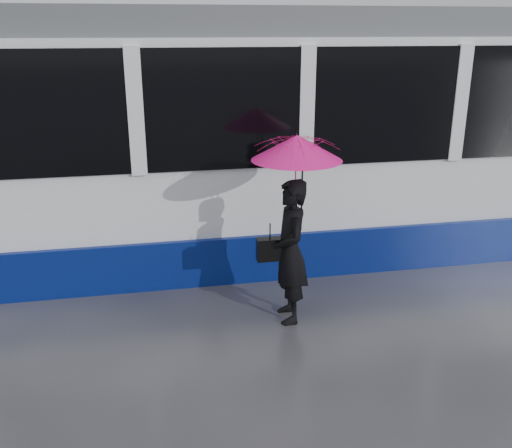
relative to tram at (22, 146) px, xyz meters
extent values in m
plane|color=#29292E|center=(1.86, -2.50, -1.64)|extent=(90.00, 90.00, 0.00)
cube|color=#3F3D38|center=(1.86, -0.72, -1.63)|extent=(34.00, 0.07, 0.02)
cube|color=#3F3D38|center=(1.86, 0.72, -1.63)|extent=(34.00, 0.07, 0.02)
cube|color=white|center=(0.00, 0.00, -0.11)|extent=(24.00, 2.40, 2.95)
cube|color=navy|center=(0.00, 0.00, -1.33)|extent=(24.00, 2.56, 0.62)
cube|color=black|center=(0.00, 0.00, 0.56)|extent=(23.00, 2.48, 1.40)
cube|color=#515458|center=(0.00, 0.00, 1.54)|extent=(23.60, 2.20, 0.35)
imported|color=black|center=(3.05, -2.28, -0.83)|extent=(0.39, 0.59, 1.61)
imported|color=#DA126A|center=(3.10, -2.28, 0.06)|extent=(0.89, 0.90, 0.80)
cone|color=#DA126A|center=(3.10, -2.28, 0.31)|extent=(0.96, 0.96, 0.26)
cylinder|color=black|center=(3.10, -2.28, 0.46)|extent=(0.01, 0.01, 0.06)
cylinder|color=black|center=(3.17, -2.26, -0.24)|extent=(0.02, 0.02, 0.70)
cube|color=black|center=(2.83, -2.26, -0.80)|extent=(0.29, 0.13, 0.25)
cylinder|color=black|center=(2.83, -2.26, -0.58)|extent=(0.01, 0.01, 0.18)
camera|label=1|loc=(1.56, -7.84, 1.47)|focal=40.00mm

